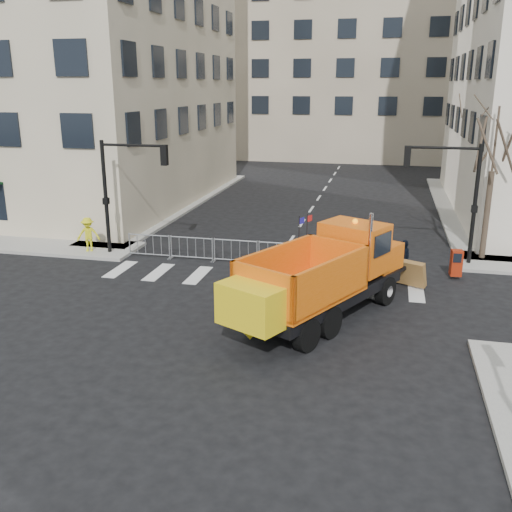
% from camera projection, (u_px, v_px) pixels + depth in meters
% --- Properties ---
extents(ground, '(120.00, 120.00, 0.00)m').
position_uv_depth(ground, '(229.00, 334.00, 18.56)').
color(ground, black).
rests_on(ground, ground).
extents(sidewalk_back, '(64.00, 5.00, 0.15)m').
position_uv_depth(sidewalk_back, '(278.00, 258.00, 26.46)').
color(sidewalk_back, gray).
rests_on(sidewalk_back, ground).
extents(building_left, '(24.00, 22.00, 26.00)m').
position_uv_depth(building_left, '(17.00, 3.00, 37.79)').
color(building_left, tan).
rests_on(building_left, ground).
extents(building_far, '(30.00, 18.00, 24.00)m').
position_uv_depth(building_far, '(353.00, 46.00, 63.62)').
color(building_far, gray).
rests_on(building_far, ground).
extents(traffic_light_left, '(0.18, 0.18, 5.40)m').
position_uv_depth(traffic_light_left, '(106.00, 199.00, 26.50)').
color(traffic_light_left, black).
rests_on(traffic_light_left, ground).
extents(traffic_light_right, '(0.18, 0.18, 5.40)m').
position_uv_depth(traffic_light_right, '(475.00, 207.00, 24.81)').
color(traffic_light_right, black).
rests_on(traffic_light_right, ground).
extents(crowd_barriers, '(12.60, 0.60, 1.10)m').
position_uv_depth(crowd_barriers, '(258.00, 253.00, 25.65)').
color(crowd_barriers, '#9EA0A5').
rests_on(crowd_barriers, ground).
extents(street_tree, '(3.00, 3.00, 7.50)m').
position_uv_depth(street_tree, '(491.00, 180.00, 25.29)').
color(street_tree, '#382B21').
rests_on(street_tree, ground).
extents(plow_truck, '(6.53, 9.59, 3.68)m').
position_uv_depth(plow_truck, '(322.00, 275.00, 19.25)').
color(plow_truck, black).
rests_on(plow_truck, ground).
extents(cop_a, '(0.68, 0.49, 1.73)m').
position_uv_depth(cop_a, '(354.00, 261.00, 23.35)').
color(cop_a, black).
rests_on(cop_a, ground).
extents(cop_b, '(0.86, 0.70, 1.62)m').
position_uv_depth(cop_b, '(401.00, 260.00, 23.67)').
color(cop_b, black).
rests_on(cop_b, ground).
extents(cop_c, '(0.68, 1.06, 1.68)m').
position_uv_depth(cop_c, '(404.00, 259.00, 23.63)').
color(cop_c, black).
rests_on(cop_c, ground).
extents(worker, '(1.21, 0.97, 1.64)m').
position_uv_depth(worker, '(88.00, 234.00, 27.08)').
color(worker, yellow).
rests_on(worker, sidewalk_back).
extents(newspaper_box, '(0.50, 0.45, 1.10)m').
position_uv_depth(newspaper_box, '(456.00, 263.00, 23.65)').
color(newspaper_box, '#96210B').
rests_on(newspaper_box, sidewalk_back).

